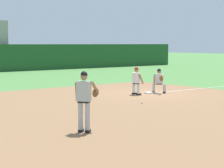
{
  "coord_description": "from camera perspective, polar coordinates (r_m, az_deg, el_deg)",
  "views": [
    {
      "loc": [
        -16.02,
        -16.85,
        2.68
      ],
      "look_at": [
        -6.0,
        -4.34,
        1.19
      ],
      "focal_mm": 70.0,
      "sensor_mm": 36.0,
      "label": 1
    }
  ],
  "objects": [
    {
      "name": "first_base_bag",
      "position": [
        23.4,
        4.83,
        -1.17
      ],
      "size": [
        0.38,
        0.38,
        0.09
      ],
      "primitive_type": "cube",
      "color": "white",
      "rests_on": "ground"
    },
    {
      "name": "baserunner",
      "position": [
        22.83,
        3.19,
        0.56
      ],
      "size": [
        0.48,
        0.62,
        1.46
      ],
      "color": "black",
      "rests_on": "ground"
    },
    {
      "name": "infield_dirt_patch",
      "position": [
        18.27,
        1.77,
        -3.11
      ],
      "size": [
        18.0,
        18.0,
        0.01
      ],
      "primitive_type": "cube",
      "color": "#936B47",
      "rests_on": "ground"
    },
    {
      "name": "pitcher",
      "position": [
        13.12,
        -3.57,
        -1.8
      ],
      "size": [
        0.85,
        0.57,
        1.86
      ],
      "color": "black",
      "rests_on": "ground"
    },
    {
      "name": "ground_plane",
      "position": [
        23.4,
        4.83,
        -1.28
      ],
      "size": [
        160.0,
        160.0,
        0.0
      ],
      "primitive_type": "plane",
      "color": "#518942"
    },
    {
      "name": "first_baseman",
      "position": [
        23.64,
        6.18,
        0.56
      ],
      "size": [
        0.8,
        1.05,
        1.34
      ],
      "color": "black",
      "rests_on": "ground"
    },
    {
      "name": "baseball",
      "position": [
        19.59,
        3.94,
        -2.45
      ],
      "size": [
        0.07,
        0.07,
        0.07
      ],
      "primitive_type": "sphere",
      "color": "white",
      "rests_on": "ground"
    }
  ]
}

